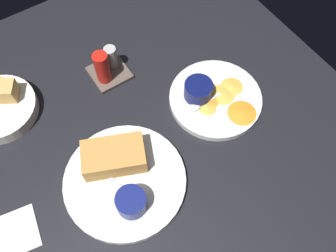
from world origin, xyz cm
name	(u,v)px	position (x,y,z in cm)	size (l,w,h in cm)	color
ground_plane	(132,158)	(0.00, 0.00, -1.50)	(110.00, 110.00, 3.00)	black
plate_sandwich_main	(125,181)	(-4.28, -4.68, 0.80)	(25.87, 25.87, 1.60)	silver
sandwich_half_near	(114,156)	(-3.82, 0.21, 4.00)	(14.95, 12.14, 4.80)	#C68C42
ramekin_dark_sauce	(131,202)	(-5.73, -10.32, 3.94)	(6.17, 6.17, 4.37)	navy
spoon_by_dark_ramekin	(117,186)	(-6.27, -5.20, 1.96)	(2.53, 9.95, 0.80)	silver
plate_chips_companion	(215,99)	(24.11, 1.31, 0.80)	(22.05, 22.05, 1.60)	silver
ramekin_light_gravy	(198,90)	(20.81, 4.07, 3.84)	(6.63, 6.63, 4.18)	#0C144C
spoon_by_gravy_ramekin	(199,105)	(19.37, 1.47, 1.96)	(9.89, 2.30, 0.80)	silver
plantain_chip_scatter	(220,98)	(24.60, 0.39, 1.90)	(15.17, 18.53, 0.60)	gold
bread_basket_rear	(0,105)	(-19.48, 26.79, 2.15)	(17.49, 17.49, 7.07)	silver
condiment_caddy	(107,67)	(6.35, 21.93, 3.41)	(9.00, 9.00, 9.50)	brown
paper_napkin_folded	(9,235)	(-28.97, -1.63, 0.20)	(11.00, 9.00, 0.40)	white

